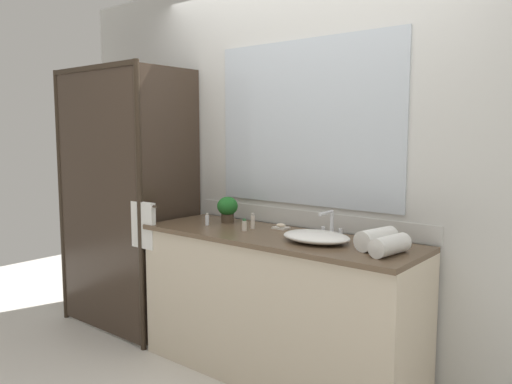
# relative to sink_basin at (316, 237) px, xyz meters

# --- Properties ---
(ground_plane) EXTENTS (8.00, 8.00, 0.00)m
(ground_plane) POSITION_rel_sink_basin_xyz_m (-0.31, 0.02, -0.93)
(ground_plane) COLOR silver
(wall_back_with_mirror) EXTENTS (4.40, 0.06, 2.60)m
(wall_back_with_mirror) POSITION_rel_sink_basin_xyz_m (-0.31, 0.36, 0.38)
(wall_back_with_mirror) COLOR silver
(wall_back_with_mirror) RESTS_ON ground_plane
(vanity_cabinet) EXTENTS (1.80, 0.58, 0.90)m
(vanity_cabinet) POSITION_rel_sink_basin_xyz_m (-0.31, 0.03, -0.48)
(vanity_cabinet) COLOR beige
(vanity_cabinet) RESTS_ON ground_plane
(shower_enclosure) EXTENTS (1.20, 0.59, 2.00)m
(shower_enclosure) POSITION_rel_sink_basin_xyz_m (-1.58, -0.17, 0.09)
(shower_enclosure) COLOR #2D2319
(shower_enclosure) RESTS_ON ground_plane
(sink_basin) EXTENTS (0.40, 0.30, 0.06)m
(sink_basin) POSITION_rel_sink_basin_xyz_m (0.00, 0.00, 0.00)
(sink_basin) COLOR white
(sink_basin) RESTS_ON vanity_cabinet
(faucet) EXTENTS (0.17, 0.16, 0.16)m
(faucet) POSITION_rel_sink_basin_xyz_m (0.00, 0.16, 0.03)
(faucet) COLOR silver
(faucet) RESTS_ON vanity_cabinet
(potted_plant) EXTENTS (0.14, 0.14, 0.18)m
(potted_plant) POSITION_rel_sink_basin_xyz_m (-0.81, 0.15, 0.07)
(potted_plant) COLOR #473828
(potted_plant) RESTS_ON vanity_cabinet
(soap_dish) EXTENTS (0.10, 0.07, 0.04)m
(soap_dish) POSITION_rel_sink_basin_xyz_m (-0.39, 0.20, -0.02)
(soap_dish) COLOR silver
(soap_dish) RESTS_ON vanity_cabinet
(amenity_bottle_shampoo) EXTENTS (0.03, 0.03, 0.08)m
(amenity_bottle_shampoo) POSITION_rel_sink_basin_xyz_m (-0.85, -0.01, 0.01)
(amenity_bottle_shampoo) COLOR silver
(amenity_bottle_shampoo) RESTS_ON vanity_cabinet
(amenity_bottle_conditioner) EXTENTS (0.03, 0.03, 0.10)m
(amenity_bottle_conditioner) POSITION_rel_sink_basin_xyz_m (-0.54, 0.09, 0.02)
(amenity_bottle_conditioner) COLOR silver
(amenity_bottle_conditioner) RESTS_ON vanity_cabinet
(amenity_bottle_body_wash) EXTENTS (0.03, 0.03, 0.08)m
(amenity_bottle_body_wash) POSITION_rel_sink_basin_xyz_m (-0.53, -0.00, 0.01)
(amenity_bottle_body_wash) COLOR silver
(amenity_bottle_body_wash) RESTS_ON vanity_cabinet
(rolled_towel_near_edge) EXTENTS (0.13, 0.26, 0.10)m
(rolled_towel_near_edge) POSITION_rel_sink_basin_xyz_m (0.45, -0.02, 0.02)
(rolled_towel_near_edge) COLOR white
(rolled_towel_near_edge) RESTS_ON vanity_cabinet
(rolled_towel_middle) EXTENTS (0.16, 0.26, 0.11)m
(rolled_towel_middle) POSITION_rel_sink_basin_xyz_m (0.34, 0.05, 0.03)
(rolled_towel_middle) COLOR white
(rolled_towel_middle) RESTS_ON vanity_cabinet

